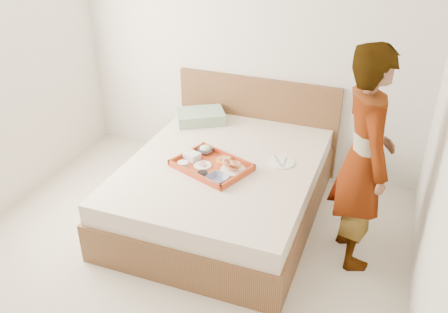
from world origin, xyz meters
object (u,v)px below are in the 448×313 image
dinner_plate (281,162)px  person (364,160)px  bed (223,188)px  tray (211,165)px

dinner_plate → person: 0.82m
bed → dinner_plate: (0.47, 0.17, 0.27)m
dinner_plate → bed: bearing=-160.4°
tray → bed: bearing=87.1°
bed → person: (1.15, -0.14, 0.60)m
tray → dinner_plate: size_ratio=2.65×
bed → person: person is taller
dinner_plate → person: person is taller
tray → dinner_plate: tray is taller
tray → dinner_plate: 0.60m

